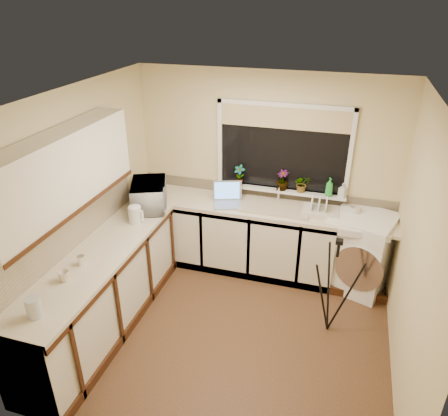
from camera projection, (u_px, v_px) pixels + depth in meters
floor at (232, 330)px, 4.54m from camera, size 3.20×3.20×0.00m
ceiling at (234, 98)px, 3.43m from camera, size 3.20×3.20×0.00m
wall_back at (265, 172)px, 5.27m from camera, size 3.20×0.00×3.20m
wall_front at (169, 342)px, 2.70m from camera, size 3.20×0.00×3.20m
wall_left at (83, 208)px, 4.39m from camera, size 0.00×3.00×3.00m
wall_right at (416, 257)px, 3.58m from camera, size 0.00×3.00×3.00m
base_cabinet_back at (233, 235)px, 5.45m from camera, size 2.55×0.60×0.86m
base_cabinet_left at (104, 292)px, 4.42m from camera, size 0.54×2.40×0.86m
worktop_back at (259, 207)px, 5.17m from camera, size 3.20×0.60×0.04m
worktop_left at (98, 256)px, 4.22m from camera, size 0.60×2.40×0.04m
upper_cabinet at (60, 173)px, 3.71m from camera, size 0.28×1.90×0.70m
splashback_left at (69, 230)px, 4.18m from camera, size 0.02×2.40×0.45m
splashback_back at (264, 191)px, 5.37m from camera, size 3.20×0.02×0.14m
window_glass at (283, 149)px, 5.06m from camera, size 1.50×0.02×1.00m
window_blind at (284, 118)px, 4.87m from camera, size 1.50×0.02×0.25m
windowsill at (279, 190)px, 5.24m from camera, size 1.60×0.14×0.03m
sink at (275, 207)px, 5.10m from camera, size 0.82×0.46×0.03m
faucet at (279, 193)px, 5.21m from camera, size 0.03×0.03×0.24m
washing_machine at (359, 251)px, 5.04m from camera, size 0.84×0.82×0.94m
laptop at (228, 198)px, 5.19m from camera, size 0.43×0.40×0.26m
kettle at (135, 215)px, 4.74m from camera, size 0.15×0.15×0.19m
dish_rack at (320, 212)px, 4.96m from camera, size 0.42×0.32×0.06m
tripod at (333, 287)px, 4.30m from camera, size 0.63×0.63×1.11m
glass_jug at (34, 307)px, 3.36m from camera, size 0.12×0.12×0.18m
steel_jar at (81, 260)px, 4.02m from camera, size 0.07×0.07×0.10m
microwave at (149, 195)px, 5.05m from camera, size 0.58×0.68×0.32m
plant_a at (240, 175)px, 5.27m from camera, size 0.16×0.12×0.27m
plant_c at (282, 180)px, 5.16m from camera, size 0.19×0.19×0.25m
plant_d at (302, 184)px, 5.12m from camera, size 0.24×0.22×0.21m
soap_bottle_green at (329, 187)px, 5.00m from camera, size 0.12×0.12×0.23m
soap_bottle_clear at (343, 190)px, 5.00m from camera, size 0.10×0.10×0.17m
cup_back at (355, 211)px, 4.92m from camera, size 0.15×0.15×0.11m
cup_left at (64, 276)px, 3.80m from camera, size 0.11×0.11×0.10m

